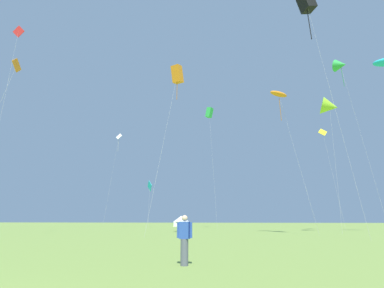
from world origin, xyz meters
The scene contains 13 objects.
kite_yellow_diamond centered at (20.52, 41.27, 15.16)m, with size 1.56×1.79×16.38m.
kite_black_box centered at (14.55, 22.83, 25.31)m, with size 2.73×2.22×26.75m.
kite_white_diamond centered at (-22.93, 56.23, 21.50)m, with size 1.96×2.90×23.06m.
kite_red_diamond centered at (-20.22, 20.81, 23.29)m, with size 2.43×1.18×25.17m.
kite_orange_box centered at (-0.63, 24.80, 18.63)m, with size 3.10×3.28×19.80m.
kite_green_delta centered at (23.08, 36.74, 25.16)m, with size 2.89×3.01×26.35m.
kite_cyan_diamond centered at (-12.95, 52.70, 8.84)m, with size 1.58×1.92×10.08m.
kite_lime_delta centered at (19.58, 34.35, 17.19)m, with size 3.14×2.93×18.69m.
kite_green_box centered at (0.67, 52.06, 25.17)m, with size 2.29×3.18×26.42m.
kite_orange_diamond centered at (-15.85, 17.44, 16.32)m, with size 1.72×2.64×17.64m.
kite_orange_parafoil centered at (12.00, 30.21, 17.65)m, with size 3.82×2.77×18.13m.
person_spectator centered at (3.81, 7.52, 0.85)m, with size 0.57×0.28×1.73m.
festival_tent_left centered at (-9.00, 68.38, 1.53)m, with size 4.25×4.25×2.76m.
Camera 1 is at (5.71, -2.25, 1.54)m, focal length 24.15 mm.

